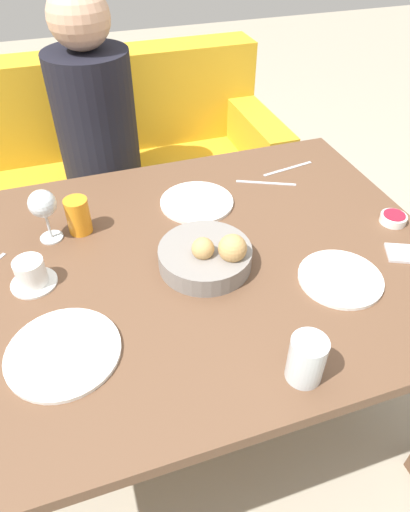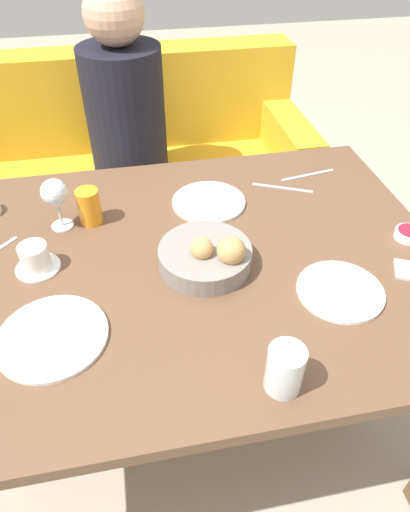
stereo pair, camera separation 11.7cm
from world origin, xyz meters
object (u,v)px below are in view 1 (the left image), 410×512
(jam_bowl_berry, at_px, (393,218))
(knife_silver, at_px, (288,169))
(plate_near_left, at_px, (63,352))
(fork_silver, at_px, (266,183))
(bread_basket, at_px, (208,255))
(juice_glass, at_px, (78,216))
(coffee_cup, at_px, (31,274))
(wine_glass, at_px, (43,205))
(plate_near_right, at_px, (340,278))
(water_tumbler, at_px, (306,359))
(seated_person, at_px, (103,166))
(plate_far_center, at_px, (197,202))
(couch, at_px, (94,191))

(jam_bowl_berry, bearing_deg, knife_silver, 112.62)
(plate_near_left, distance_m, fork_silver, 0.86)
(fork_silver, height_order, knife_silver, same)
(bread_basket, relative_size, juice_glass, 2.31)
(coffee_cup, relative_size, fork_silver, 0.63)
(wine_glass, bearing_deg, plate_near_right, -30.73)
(plate_near_right, xyz_separation_m, water_tumbler, (-0.22, -0.23, 0.05))
(water_tumbler, height_order, knife_silver, water_tumbler)
(juice_glass, distance_m, water_tumbler, 0.74)
(water_tumbler, relative_size, fork_silver, 0.60)
(seated_person, bearing_deg, juice_glass, -101.56)
(bread_basket, height_order, plate_far_center, bread_basket)
(fork_silver, xyz_separation_m, knife_silver, (0.11, 0.06, 0.00))
(couch, distance_m, bread_basket, 1.21)
(seated_person, xyz_separation_m, juice_glass, (-0.14, -0.70, 0.25))
(seated_person, bearing_deg, plate_near_left, -101.66)
(plate_near_right, relative_size, plate_far_center, 0.94)
(plate_far_center, distance_m, knife_silver, 0.38)
(plate_near_left, height_order, juice_glass, juice_glass)
(jam_bowl_berry, bearing_deg, bread_basket, -179.21)
(seated_person, relative_size, water_tumbler, 11.33)
(coffee_cup, distance_m, jam_bowl_berry, 1.02)
(plate_near_right, bearing_deg, plate_near_left, -178.95)
(plate_far_center, relative_size, knife_silver, 1.16)
(plate_near_left, height_order, plate_near_right, same)
(plate_near_left, relative_size, fork_silver, 1.36)
(plate_far_center, bearing_deg, couch, 107.85)
(plate_near_right, distance_m, wine_glass, 0.81)
(water_tumbler, distance_m, fork_silver, 0.75)
(seated_person, xyz_separation_m, plate_near_right, (0.46, -1.12, 0.20))
(jam_bowl_berry, distance_m, knife_silver, 0.41)
(seated_person, height_order, plate_far_center, seated_person)
(juice_glass, bearing_deg, couch, 83.87)
(plate_near_left, height_order, coffee_cup, coffee_cup)
(wine_glass, xyz_separation_m, fork_silver, (0.70, 0.07, -0.11))
(couch, height_order, juice_glass, couch)
(plate_far_center, height_order, juice_glass, juice_glass)
(plate_near_right, height_order, juice_glass, juice_glass)
(juice_glass, bearing_deg, seated_person, 78.44)
(plate_far_center, relative_size, wine_glass, 1.46)
(wine_glass, distance_m, jam_bowl_berry, 1.00)
(bread_basket, relative_size, wine_glass, 1.57)
(coffee_cup, bearing_deg, water_tumbler, -41.58)
(plate_near_left, bearing_deg, couch, 81.95)
(plate_near_right, bearing_deg, seated_person, 112.27)
(couch, bearing_deg, seated_person, -71.10)
(wine_glass, relative_size, fork_silver, 0.85)
(knife_silver, bearing_deg, bread_basket, -137.86)
(water_tumbler, bearing_deg, plate_near_left, 155.43)
(coffee_cup, distance_m, knife_silver, 0.92)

